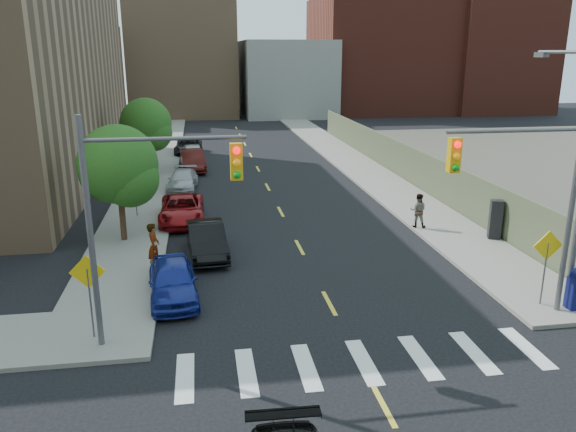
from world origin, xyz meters
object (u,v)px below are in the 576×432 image
object	(u,v)px
payphone	(495,219)
parked_car_silver	(183,180)
parked_car_black	(207,240)
pedestrian_east	(418,210)
pedestrian_west	(154,247)
parked_car_red	(182,209)
parked_car_blue	(173,281)
parked_car_grey	(188,146)
parked_car_maroon	(193,160)
parked_car_white	(193,154)

from	to	relation	value
payphone	parked_car_silver	bearing A→B (deg)	156.88
parked_car_black	pedestrian_east	distance (m)	10.71
pedestrian_west	parked_car_red	bearing A→B (deg)	-5.24
parked_car_silver	pedestrian_east	distance (m)	15.74
parked_car_blue	parked_car_silver	size ratio (longest dim) A/B	0.96
parked_car_grey	parked_car_blue	bearing A→B (deg)	-87.28
parked_car_black	payphone	size ratio (longest dim) A/B	2.38
payphone	parked_car_black	bearing A→B (deg)	-163.20
payphone	pedestrian_east	bearing A→B (deg)	159.62
parked_car_grey	parked_car_maroon	bearing A→B (deg)	-83.51
parked_car_blue	pedestrian_west	world-z (taller)	pedestrian_west
pedestrian_east	parked_car_black	bearing A→B (deg)	33.50
parked_car_maroon	pedestrian_west	world-z (taller)	pedestrian_west
payphone	pedestrian_west	xyz separation A→B (m)	(-15.50, -1.57, 0.05)
parked_car_blue	pedestrian_east	world-z (taller)	pedestrian_east
parked_car_blue	parked_car_maroon	bearing A→B (deg)	83.27
parked_car_silver	parked_car_grey	distance (m)	13.29
parked_car_red	parked_car_silver	distance (m)	7.19
pedestrian_east	payphone	bearing A→B (deg)	164.31
parked_car_maroon	parked_car_black	bearing A→B (deg)	-92.47
parked_car_black	parked_car_white	bearing A→B (deg)	87.12
parked_car_silver	parked_car_white	world-z (taller)	parked_car_white
parked_car_maroon	parked_car_grey	size ratio (longest dim) A/B	0.99
parked_car_blue	parked_car_silver	bearing A→B (deg)	84.85
parked_car_black	parked_car_red	distance (m)	5.42
parked_car_blue	payphone	bearing A→B (deg)	10.63
parked_car_black	parked_car_silver	size ratio (longest dim) A/B	1.01
parked_car_blue	parked_car_black	xyz separation A→B (m)	(1.29, 4.35, 0.02)
pedestrian_west	pedestrian_east	size ratio (longest dim) A/B	1.14
parked_car_white	parked_car_maroon	bearing A→B (deg)	-92.16
parked_car_black	pedestrian_east	xyz separation A→B (m)	(10.50, 2.07, 0.28)
parked_car_red	payphone	size ratio (longest dim) A/B	2.65
parked_car_silver	payphone	world-z (taller)	payphone
pedestrian_west	parked_car_silver	bearing A→B (deg)	-1.02
parked_car_white	parked_car_grey	world-z (taller)	parked_car_white
payphone	parked_car_red	bearing A→B (deg)	177.03
parked_car_grey	payphone	distance (m)	29.74
parked_car_red	parked_car_grey	world-z (taller)	parked_car_red
payphone	pedestrian_east	world-z (taller)	payphone
parked_car_black	pedestrian_east	world-z (taller)	pedestrian_east
parked_car_blue	parked_car_red	xyz separation A→B (m)	(0.11, 9.64, -0.03)
parked_car_silver	parked_car_grey	bearing A→B (deg)	94.32
parked_car_silver	pedestrian_west	xyz separation A→B (m)	(-0.80, -14.25, 0.50)
pedestrian_west	pedestrian_east	bearing A→B (deg)	-70.85
parked_car_silver	parked_car_maroon	xyz separation A→B (m)	(0.63, 6.06, 0.15)
parked_car_blue	payphone	size ratio (longest dim) A/B	2.24
parked_car_red	pedestrian_west	world-z (taller)	pedestrian_west
parked_car_red	payphone	bearing A→B (deg)	-20.34
parked_car_white	parked_car_maroon	distance (m)	3.19
parked_car_silver	pedestrian_west	bearing A→B (deg)	-88.02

